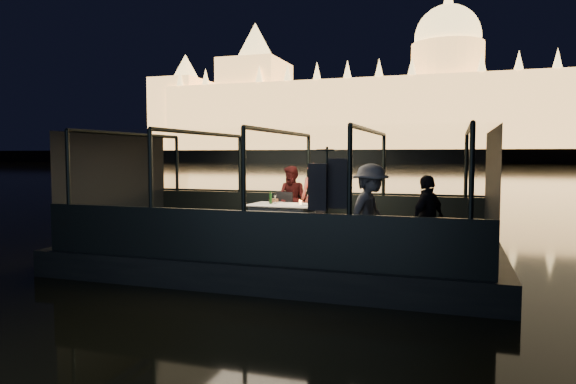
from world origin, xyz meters
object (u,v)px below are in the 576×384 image
(person_man_maroon, at_px, (292,201))
(passenger_dark, at_px, (428,215))
(person_woman_coral, at_px, (313,202))
(chair_port_right, at_px, (316,216))
(coat_stand, at_px, (327,212))
(dining_table_central, at_px, (282,222))
(passenger_stripe, at_px, (370,215))
(chair_port_left, at_px, (282,215))
(wine_bottle, at_px, (271,197))

(person_man_maroon, height_order, passenger_dark, passenger_dark)
(person_woman_coral, xyz_separation_m, person_man_maroon, (-0.53, 0.08, 0.00))
(chair_port_right, distance_m, coat_stand, 3.17)
(person_woman_coral, distance_m, person_man_maroon, 0.54)
(person_woman_coral, distance_m, passenger_dark, 3.86)
(dining_table_central, xyz_separation_m, person_man_maroon, (-0.10, 1.04, 0.36))
(coat_stand, xyz_separation_m, passenger_dark, (1.58, 0.53, -0.05))
(chair_port_right, bearing_deg, passenger_stripe, -35.95)
(chair_port_right, bearing_deg, dining_table_central, -108.81)
(person_man_maroon, bearing_deg, dining_table_central, -73.67)
(chair_port_right, distance_m, passenger_dark, 3.56)
(chair_port_left, distance_m, coat_stand, 3.51)
(chair_port_left, relative_size, passenger_dark, 0.64)
(chair_port_left, xyz_separation_m, chair_port_right, (0.82, -0.00, 0.00))
(person_woman_coral, bearing_deg, coat_stand, -70.10)
(person_man_maroon, bearing_deg, coat_stand, -52.76)
(passenger_dark, xyz_separation_m, wine_bottle, (-3.42, 1.82, 0.06))
(person_woman_coral, bearing_deg, passenger_dark, -44.46)
(chair_port_right, height_order, passenger_dark, passenger_dark)
(person_man_maroon, distance_m, passenger_dark, 4.30)
(passenger_stripe, relative_size, passenger_dark, 1.12)
(chair_port_right, relative_size, passenger_dark, 0.55)
(chair_port_left, height_order, passenger_dark, passenger_dark)
(chair_port_right, xyz_separation_m, passenger_dark, (2.56, -2.45, 0.40))
(passenger_stripe, bearing_deg, wine_bottle, 66.11)
(chair_port_right, xyz_separation_m, wine_bottle, (-0.86, -0.63, 0.47))
(chair_port_right, relative_size, wine_bottle, 2.82)
(chair_port_left, bearing_deg, person_man_maroon, 85.71)
(coat_stand, height_order, person_woman_coral, coat_stand)
(dining_table_central, relative_size, passenger_dark, 0.96)
(chair_port_right, bearing_deg, coat_stand, -49.18)
(chair_port_left, xyz_separation_m, wine_bottle, (-0.04, -0.63, 0.47))
(person_man_maroon, height_order, wine_bottle, person_man_maroon)
(dining_table_central, xyz_separation_m, chair_port_right, (0.58, 0.66, 0.06))
(coat_stand, bearing_deg, chair_port_right, 108.15)
(chair_port_right, distance_m, person_man_maroon, 0.83)
(passenger_dark, bearing_deg, passenger_stripe, -44.66)
(passenger_stripe, distance_m, wine_bottle, 3.27)
(coat_stand, distance_m, person_man_maroon, 3.75)
(person_man_maroon, relative_size, passenger_stripe, 0.93)
(chair_port_left, bearing_deg, dining_table_central, -53.34)
(person_man_maroon, bearing_deg, wine_bottle, -89.39)
(chair_port_left, bearing_deg, coat_stand, -42.25)
(chair_port_left, distance_m, person_woman_coral, 0.80)
(wine_bottle, bearing_deg, person_woman_coral, 52.38)
(coat_stand, bearing_deg, chair_port_left, 121.12)
(person_woman_coral, bearing_deg, dining_table_central, -113.31)
(coat_stand, bearing_deg, passenger_dark, 18.57)
(coat_stand, relative_size, passenger_dark, 1.30)
(chair_port_left, height_order, wine_bottle, wine_bottle)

